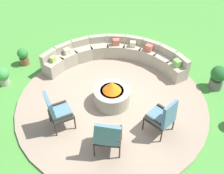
# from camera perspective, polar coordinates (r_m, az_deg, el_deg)

# --- Properties ---
(ground_plane) EXTENTS (24.00, 24.00, 0.00)m
(ground_plane) POSITION_cam_1_polar(r_m,az_deg,el_deg) (7.58, -0.01, -3.53)
(ground_plane) COLOR #478C38
(patio_circle) EXTENTS (5.22, 5.22, 0.06)m
(patio_circle) POSITION_cam_1_polar(r_m,az_deg,el_deg) (7.56, -0.01, -3.37)
(patio_circle) COLOR gray
(patio_circle) RESTS_ON ground_plane
(fire_pit) EXTENTS (0.97, 0.97, 0.74)m
(fire_pit) POSITION_cam_1_polar(r_m,az_deg,el_deg) (7.34, -0.01, -1.65)
(fire_pit) COLOR #9E937F
(fire_pit) RESTS_ON patio_circle
(curved_stone_bench) EXTENTS (4.41, 1.71, 0.68)m
(curved_stone_bench) POSITION_cam_1_polar(r_m,az_deg,el_deg) (8.72, 0.75, 6.58)
(curved_stone_bench) COLOR #9E937F
(curved_stone_bench) RESTS_ON patio_circle
(lounge_chair_front_left) EXTENTS (0.73, 0.73, 1.10)m
(lounge_chair_front_left) POSITION_cam_1_polar(r_m,az_deg,el_deg) (6.69, -11.43, -4.88)
(lounge_chair_front_left) COLOR #2D2319
(lounge_chair_front_left) RESTS_ON patio_circle
(lounge_chair_front_right) EXTENTS (0.66, 0.60, 1.09)m
(lounge_chair_front_right) POSITION_cam_1_polar(r_m,az_deg,el_deg) (6.10, -0.94, -10.05)
(lounge_chair_front_right) COLOR #2D2319
(lounge_chair_front_right) RESTS_ON patio_circle
(lounge_chair_back_left) EXTENTS (0.79, 0.82, 1.05)m
(lounge_chair_back_left) POSITION_cam_1_polar(r_m,az_deg,el_deg) (6.58, 10.56, -6.07)
(lounge_chair_back_left) COLOR #2D2319
(lounge_chair_back_left) RESTS_ON patio_circle
(potted_plant_0) EXTENTS (0.46, 0.46, 0.75)m
(potted_plant_0) POSITION_cam_1_polar(r_m,az_deg,el_deg) (8.36, 21.21, 2.02)
(potted_plant_0) COLOR #605B56
(potted_plant_0) RESTS_ON ground_plane
(potted_plant_2) EXTENTS (0.41, 0.41, 0.59)m
(potted_plant_2) POSITION_cam_1_polar(r_m,az_deg,el_deg) (8.59, -21.82, 2.32)
(potted_plant_2) COLOR #A89E8E
(potted_plant_2) RESTS_ON ground_plane
(potted_plant_3) EXTENTS (0.34, 0.34, 0.58)m
(potted_plant_3) POSITION_cam_1_polar(r_m,az_deg,el_deg) (9.20, -17.98, 6.17)
(potted_plant_3) COLOR brown
(potted_plant_3) RESTS_ON ground_plane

